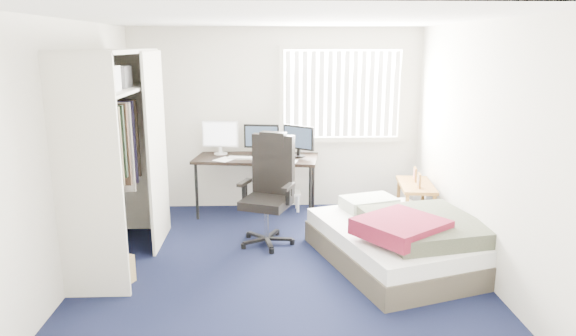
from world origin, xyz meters
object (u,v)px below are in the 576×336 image
at_px(office_chair, 269,201).
at_px(bed, 401,239).
at_px(desk, 257,155).
at_px(nightstand, 416,189).

xyz_separation_m(office_chair, bed, (1.39, -0.68, -0.23)).
bearing_deg(desk, bed, -48.19).
xyz_separation_m(desk, bed, (1.55, -1.73, -0.55)).
bearing_deg(nightstand, bed, -112.29).
distance_m(desk, office_chair, 1.11).
height_order(nightstand, bed, nightstand).
height_order(desk, nightstand, desk).
height_order(desk, bed, desk).
height_order(desk, office_chair, office_chair).
distance_m(office_chair, nightstand, 1.92).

